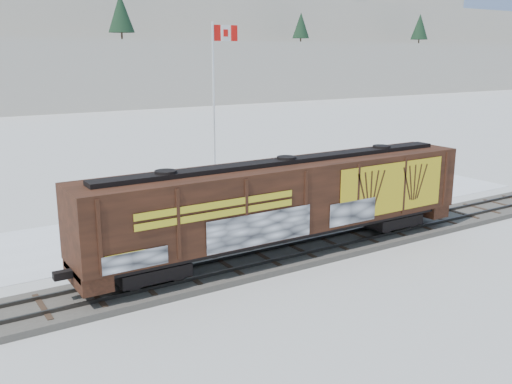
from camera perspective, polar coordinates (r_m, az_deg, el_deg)
ground at (r=29.18m, az=7.44°, el=-5.54°), size 500.00×500.00×0.00m
rail_track at (r=29.13m, az=7.45°, el=-5.27°), size 50.00×3.40×0.43m
parking_strip at (r=34.96m, az=-0.45°, el=-2.15°), size 40.00×8.00×0.03m
hopper_railcar at (r=26.69m, az=3.03°, el=-0.76°), size 20.05×3.06×4.41m
flagpole at (r=38.02m, az=-4.04°, el=5.65°), size 2.30×0.90×11.54m
car_silver at (r=30.86m, az=-10.24°, el=-2.88°), size 5.26×3.04×1.68m
car_white at (r=37.42m, az=6.61°, el=0.04°), size 4.80×2.22×1.53m
car_dark at (r=36.23m, az=6.45°, el=-0.43°), size 5.56×3.69×1.50m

